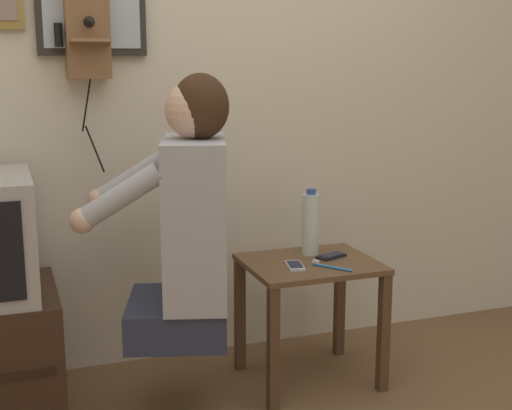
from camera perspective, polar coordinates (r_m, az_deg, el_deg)
wall_back at (r=3.09m, az=-6.43°, el=10.76°), size 6.80×0.05×2.55m
side_table at (r=2.94m, az=4.33°, el=-6.55°), size 0.52×0.44×0.51m
person at (r=2.59m, az=-5.45°, el=-1.13°), size 0.62×0.55×0.97m
wall_phone_antique at (r=2.94m, az=-13.41°, el=13.64°), size 0.21×0.18×0.80m
cell_phone_held at (r=2.82m, az=3.13°, el=-4.87°), size 0.08×0.13×0.01m
cell_phone_spare at (r=2.97m, az=6.04°, el=-4.08°), size 0.14×0.10×0.01m
water_bottle at (r=2.98m, az=4.39°, el=-1.49°), size 0.07×0.07×0.28m
toothbrush at (r=2.82m, az=5.88°, el=-4.90°), size 0.11×0.14×0.02m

